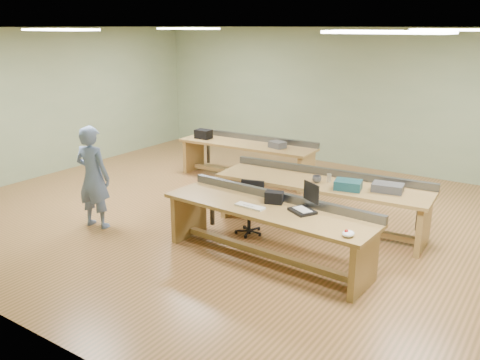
# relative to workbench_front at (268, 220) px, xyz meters

# --- Properties ---
(floor) EXTENTS (10.00, 10.00, 0.00)m
(floor) POSITION_rel_workbench_front_xyz_m (-0.99, 1.17, -0.56)
(floor) COLOR #9D663B
(floor) RESTS_ON ground
(ceiling) EXTENTS (10.00, 10.00, 0.00)m
(ceiling) POSITION_rel_workbench_front_xyz_m (-0.99, 1.17, 2.44)
(ceiling) COLOR silver
(ceiling) RESTS_ON wall_back
(wall_back) EXTENTS (10.00, 0.04, 3.00)m
(wall_back) POSITION_rel_workbench_front_xyz_m (-0.99, 5.17, 0.94)
(wall_back) COLOR gray
(wall_back) RESTS_ON floor
(wall_front) EXTENTS (10.00, 0.04, 3.00)m
(wall_front) POSITION_rel_workbench_front_xyz_m (-0.99, -2.83, 0.94)
(wall_front) COLOR gray
(wall_front) RESTS_ON floor
(wall_left) EXTENTS (0.04, 8.00, 3.00)m
(wall_left) POSITION_rel_workbench_front_xyz_m (-5.99, 1.17, 0.94)
(wall_left) COLOR gray
(wall_left) RESTS_ON floor
(fluor_panels) EXTENTS (6.20, 3.50, 0.03)m
(fluor_panels) POSITION_rel_workbench_front_xyz_m (-0.99, 1.17, 2.41)
(fluor_panels) COLOR white
(fluor_panels) RESTS_ON ceiling
(workbench_front) EXTENTS (3.00, 0.94, 0.86)m
(workbench_front) POSITION_rel_workbench_front_xyz_m (0.00, 0.00, 0.00)
(workbench_front) COLOR olive
(workbench_front) RESTS_ON floor
(workbench_mid) EXTENTS (3.33, 1.12, 0.86)m
(workbench_mid) POSITION_rel_workbench_front_xyz_m (0.10, 1.44, 0.01)
(workbench_mid) COLOR olive
(workbench_mid) RESTS_ON floor
(workbench_back) EXTENTS (2.89, 0.89, 0.86)m
(workbench_back) POSITION_rel_workbench_front_xyz_m (-2.29, 3.00, -0.00)
(workbench_back) COLOR olive
(workbench_back) RESTS_ON floor
(person) EXTENTS (0.64, 0.47, 1.61)m
(person) POSITION_rel_workbench_front_xyz_m (-2.84, -0.49, 0.24)
(person) COLOR slate
(person) RESTS_ON floor
(laptop_base) EXTENTS (0.40, 0.38, 0.03)m
(laptop_base) POSITION_rel_workbench_front_xyz_m (0.46, 0.07, 0.21)
(laptop_base) COLOR black
(laptop_base) RESTS_ON workbench_front
(laptop_screen) EXTENTS (0.29, 0.17, 0.25)m
(laptop_screen) POSITION_rel_workbench_front_xyz_m (0.52, 0.18, 0.44)
(laptop_screen) COLOR black
(laptop_screen) RESTS_ON laptop_base
(keyboard) EXTENTS (0.42, 0.16, 0.02)m
(keyboard) POSITION_rel_workbench_front_xyz_m (-0.19, -0.15, 0.20)
(keyboard) COLOR beige
(keyboard) RESTS_ON workbench_front
(trackball_mouse) EXTENTS (0.17, 0.19, 0.07)m
(trackball_mouse) POSITION_rel_workbench_front_xyz_m (1.25, -0.33, 0.23)
(trackball_mouse) COLOR white
(trackball_mouse) RESTS_ON workbench_front
(camera_bag) EXTENTS (0.27, 0.22, 0.16)m
(camera_bag) POSITION_rel_workbench_front_xyz_m (-0.02, 0.17, 0.27)
(camera_bag) COLOR black
(camera_bag) RESTS_ON workbench_front
(task_chair) EXTENTS (0.53, 0.53, 0.79)m
(task_chair) POSITION_rel_workbench_front_xyz_m (-0.70, 0.64, -0.27)
(task_chair) COLOR black
(task_chair) RESTS_ON floor
(parts_bin_teal) EXTENTS (0.43, 0.36, 0.13)m
(parts_bin_teal) POSITION_rel_workbench_front_xyz_m (0.57, 1.29, 0.26)
(parts_bin_teal) COLOR #153E46
(parts_bin_teal) RESTS_ON workbench_mid
(parts_bin_grey) EXTENTS (0.47, 0.34, 0.12)m
(parts_bin_grey) POSITION_rel_workbench_front_xyz_m (1.08, 1.51, 0.25)
(parts_bin_grey) COLOR #3B3B3D
(parts_bin_grey) RESTS_ON workbench_mid
(mug) EXTENTS (0.16, 0.16, 0.11)m
(mug) POSITION_rel_workbench_front_xyz_m (0.05, 1.33, 0.24)
(mug) COLOR #3B3B3D
(mug) RESTS_ON workbench_mid
(drinks_can) EXTENTS (0.08, 0.08, 0.13)m
(drinks_can) POSITION_rel_workbench_front_xyz_m (0.19, 1.47, 0.25)
(drinks_can) COLOR silver
(drinks_can) RESTS_ON workbench_mid
(storage_box_back) EXTENTS (0.33, 0.24, 0.19)m
(storage_box_back) POSITION_rel_workbench_front_xyz_m (-3.30, 2.85, 0.28)
(storage_box_back) COLOR black
(storage_box_back) RESTS_ON workbench_back
(tray_back) EXTENTS (0.36, 0.30, 0.12)m
(tray_back) POSITION_rel_workbench_front_xyz_m (-1.59, 2.99, 0.25)
(tray_back) COLOR #3B3B3D
(tray_back) RESTS_ON workbench_back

